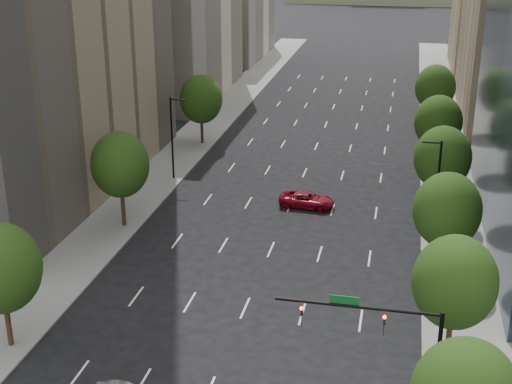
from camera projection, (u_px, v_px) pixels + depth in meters
The scene contains 17 objects.
sidewalk_left at pixel (140, 194), 73.34m from camera, with size 6.00×200.00×0.15m, color slate.
sidewalk_right at pixel (453, 218), 67.39m from camera, with size 6.00×200.00×0.15m, color slate.
filler_left at pixel (228, 11), 141.36m from camera, with size 14.00×26.00×18.00m, color beige.
filler_right at pixel (494, 26), 129.38m from camera, with size 14.00×26.00×16.00m, color #8C7759.
tree_right_1 at pixel (455, 282), 43.72m from camera, with size 5.20×5.20×8.75m.
tree_right_2 at pixel (447, 210), 54.73m from camera, with size 5.20×5.20×8.61m.
tree_right_3 at pixel (443, 158), 65.58m from camera, with size 5.20×5.20×8.89m.
tree_right_4 at pixel (438, 122), 78.52m from camera, with size 5.20×5.20×8.46m.
tree_right_5 at pixel (435, 88), 93.03m from camera, with size 5.20×5.20×8.75m.
tree_left_0 at pixel (0, 268), 45.44m from camera, with size 5.20×5.20×8.75m.
tree_left_1 at pixel (120, 165), 63.63m from camera, with size 5.20×5.20×8.97m.
tree_left_2 at pixel (201, 99), 87.48m from camera, with size 5.20×5.20×8.68m.
streetlight_rn at pixel (437, 187), 61.50m from camera, with size 1.70×0.20×9.00m.
streetlight_ln at pixel (173, 136), 75.80m from camera, with size 1.70×0.20×9.00m.
traffic_signal at pixel (393, 337), 39.11m from camera, with size 9.12×0.40×7.38m.
foothills at pixel (443, 2), 569.90m from camera, with size 720.00×413.00×263.00m.
car_red_far at pixel (307, 200), 69.91m from camera, with size 2.47×5.35×1.49m, color maroon.
Camera 1 is at (10.17, -4.48, 26.58)m, focal length 50.57 mm.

